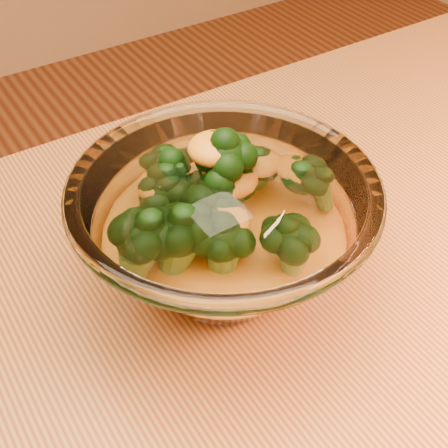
# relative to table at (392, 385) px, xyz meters

# --- Properties ---
(table) EXTENTS (1.20, 0.80, 0.75)m
(table) POSITION_rel_table_xyz_m (0.00, 0.00, 0.00)
(table) COLOR #B78137
(table) RESTS_ON ground
(glass_bowl) EXTENTS (0.25, 0.25, 0.11)m
(glass_bowl) POSITION_rel_table_xyz_m (-0.11, 0.12, 0.16)
(glass_bowl) COLOR white
(glass_bowl) RESTS_ON table
(cheese_sauce) EXTENTS (0.14, 0.14, 0.04)m
(cheese_sauce) POSITION_rel_table_xyz_m (-0.11, 0.12, 0.13)
(cheese_sauce) COLOR orange
(cheese_sauce) RESTS_ON glass_bowl
(broccoli_heap) EXTENTS (0.20, 0.16, 0.09)m
(broccoli_heap) POSITION_rel_table_xyz_m (-0.11, 0.13, 0.18)
(broccoli_heap) COLOR black
(broccoli_heap) RESTS_ON cheese_sauce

